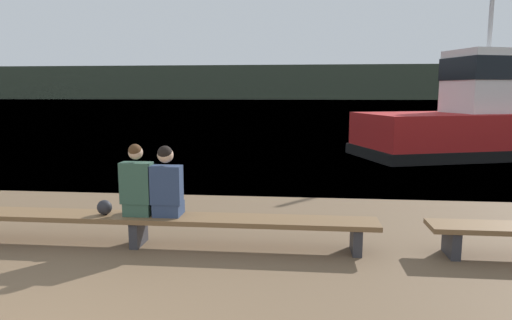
# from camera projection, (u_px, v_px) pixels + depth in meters

# --- Properties ---
(water_surface) EXTENTS (240.00, 240.00, 0.00)m
(water_surface) POSITION_uv_depth(u_px,v_px,m) (295.00, 99.00, 127.55)
(water_surface) COLOR #5684A3
(water_surface) RESTS_ON ground
(far_shoreline) EXTENTS (600.00, 12.00, 9.29)m
(far_shoreline) POSITION_uv_depth(u_px,v_px,m) (295.00, 83.00, 128.37)
(far_shoreline) COLOR #384233
(far_shoreline) RESTS_ON ground
(bench_main) EXTENTS (6.60, 0.52, 0.43)m
(bench_main) POSITION_uv_depth(u_px,v_px,m) (138.00, 220.00, 6.36)
(bench_main) COLOR brown
(bench_main) RESTS_ON ground
(person_left) EXTENTS (0.43, 0.37, 1.00)m
(person_left) POSITION_uv_depth(u_px,v_px,m) (137.00, 185.00, 6.28)
(person_left) COLOR #2D4C3D
(person_left) RESTS_ON bench_main
(person_right) EXTENTS (0.43, 0.37, 0.98)m
(person_right) POSITION_uv_depth(u_px,v_px,m) (167.00, 185.00, 6.24)
(person_right) COLOR navy
(person_right) RESTS_ON bench_main
(shopping_bag) EXTENTS (0.21, 0.17, 0.21)m
(shopping_bag) POSITION_uv_depth(u_px,v_px,m) (104.00, 207.00, 6.36)
(shopping_bag) COLOR #232328
(shopping_bag) RESTS_ON bench_main
(tugboat_red) EXTENTS (8.78, 5.60, 6.62)m
(tugboat_red) POSITION_uv_depth(u_px,v_px,m) (483.00, 123.00, 15.28)
(tugboat_red) COLOR #A81919
(tugboat_red) RESTS_ON water_surface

